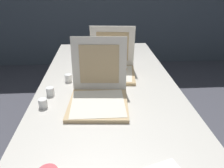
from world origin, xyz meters
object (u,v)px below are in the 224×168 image
object	(u,v)px
cup_white_mid	(68,78)
cup_white_far	(81,64)
pizza_box_middle	(112,68)
table	(108,87)
cup_white_near_center	(50,91)
pizza_box_front	(98,95)
cup_white_near_left	(43,103)

from	to	relation	value
cup_white_mid	cup_white_far	bearing A→B (deg)	75.18
pizza_box_middle	table	bearing A→B (deg)	-100.66
pizza_box_middle	cup_white_near_center	xyz separation A→B (m)	(-0.43, -0.32, -0.03)
pizza_box_front	cup_white_far	distance (m)	0.63
pizza_box_front	cup_white_near_left	distance (m)	0.34
pizza_box_front	cup_white_near_left	bearing A→B (deg)	-170.00
pizza_box_middle	cup_white_mid	xyz separation A→B (m)	(-0.34, -0.11, -0.03)
pizza_box_middle	cup_white_near_left	distance (m)	0.65
pizza_box_front	cup_white_mid	size ratio (longest dim) A/B	7.30
table	cup_white_mid	size ratio (longest dim) A/B	37.09
cup_white_near_left	cup_white_mid	bearing A→B (deg)	72.86
pizza_box_front	pizza_box_middle	xyz separation A→B (m)	(0.12, 0.44, -0.00)
table	cup_white_near_left	bearing A→B (deg)	-141.34
table	pizza_box_front	size ratio (longest dim) A/B	5.08
table	cup_white_mid	distance (m)	0.31
pizza_box_front	cup_white_mid	bearing A→B (deg)	128.82
cup_white_far	pizza_box_middle	bearing A→B (deg)	-34.66
cup_white_near_left	cup_white_far	world-z (taller)	same
cup_white_mid	pizza_box_middle	bearing A→B (deg)	18.67
pizza_box_middle	cup_white_mid	size ratio (longest dim) A/B	6.97
pizza_box_middle	cup_white_far	bearing A→B (deg)	150.90
pizza_box_front	cup_white_near_left	world-z (taller)	pizza_box_front
pizza_box_front	cup_white_near_center	distance (m)	0.34
table	pizza_box_front	world-z (taller)	pizza_box_front
pizza_box_front	pizza_box_middle	distance (m)	0.45
cup_white_mid	cup_white_near_center	bearing A→B (deg)	-114.57
table	cup_white_near_left	xyz separation A→B (m)	(-0.41, -0.32, 0.07)
table	cup_white_far	size ratio (longest dim) A/B	37.09
table	pizza_box_middle	bearing A→B (deg)	73.77
cup_white_mid	cup_white_near_center	size ratio (longest dim) A/B	1.00
table	cup_white_near_left	size ratio (longest dim) A/B	37.09
table	cup_white_mid	bearing A→B (deg)	173.96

